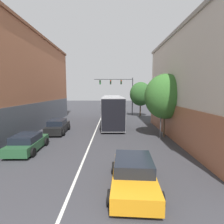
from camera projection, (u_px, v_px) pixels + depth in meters
lane_center_line at (96, 130)px, 20.20m from camera, size 0.14×45.98×0.01m
building_left_brick at (10, 81)px, 20.72m from camera, size 7.87×22.71×11.12m
building_right_storefront at (213, 85)px, 15.51m from camera, size 7.01×18.55×9.86m
bus at (112, 108)px, 24.26m from camera, size 3.02×13.02×3.75m
hatchback_foreground at (133, 174)px, 8.17m from camera, size 2.41×4.48×1.34m
parked_car_left_near at (27, 143)px, 13.07m from camera, size 2.09×4.14×1.29m
parked_car_left_mid at (58, 126)px, 18.82m from camera, size 2.18×4.57×1.46m
traffic_signal_gantry at (120, 88)px, 32.48m from camera, size 7.19×0.36×6.95m
street_lamp at (161, 111)px, 16.32m from camera, size 0.34×0.34×4.27m
street_tree_near at (165, 97)px, 16.74m from camera, size 3.93×3.53×6.13m
street_tree_far at (140, 94)px, 31.05m from camera, size 3.82×3.44×6.08m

